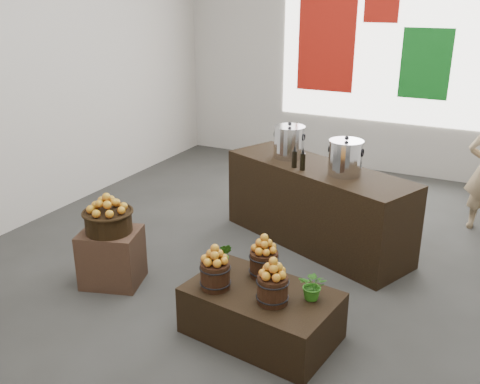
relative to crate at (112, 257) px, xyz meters
The scene contains 22 objects.
ground 1.65m from the crate, 46.65° to the left, with size 7.00×7.00×0.00m, color #353532.
back_wall 5.12m from the crate, 76.56° to the left, with size 6.00×0.04×4.00m, color #B7B1A8.
back_opening 5.17m from the crate, 73.07° to the left, with size 3.20×0.02×2.40m, color white.
deco_red_left 4.96m from the crate, 83.63° to the left, with size 0.90×0.04×1.40m, color #B1170D.
deco_green_right 5.27m from the crate, 66.55° to the left, with size 0.70×0.04×1.00m, color #106A1C.
deco_red_upper 5.33m from the crate, 74.17° to the left, with size 0.50×0.04×0.50m, color #B1170D.
crate is the anchor object (origin of this frame).
wicker_basket 0.37m from the crate, ahead, with size 0.44×0.44×0.20m, color black.
apples_in_basket 0.56m from the crate, ahead, with size 0.34×0.34×0.18m, color #A6051E, non-canonical shape.
display_table 1.65m from the crate, ahead, with size 1.19×0.74×0.41m, color black.
apple_bucket_front_left 1.33m from the crate, 10.74° to the right, with size 0.24×0.24×0.22m, color black.
apples_in_bucket_front_left 1.38m from the crate, 10.74° to the right, with size 0.18×0.18×0.16m, color #A6051E, non-canonical shape.
apple_bucket_front_right 1.82m from the crate, ahead, with size 0.24×0.24×0.22m, color black.
apples_in_bucket_front_right 1.86m from the crate, ahead, with size 0.18×0.18×0.16m, color #A6051E, non-canonical shape.
apple_bucket_rear 1.58m from the crate, ahead, with size 0.24×0.24×0.22m, color black.
apples_in_bucket_rear 1.62m from the crate, ahead, with size 0.18×0.18×0.16m, color #A6051E, non-canonical shape.
herb_garnish_right 2.07m from the crate, ahead, with size 0.22×0.19×0.25m, color #266815.
herb_garnish_left 1.23m from the crate, ahead, with size 0.13×0.11×0.24m, color #266815.
counter 2.27m from the crate, 49.94° to the left, with size 2.21×0.70×0.90m, color black.
stock_pot_left 2.32m from the crate, 61.40° to the left, with size 0.34×0.34×0.34m, color silver.
stock_pot_center 2.52m from the crate, 41.87° to the left, with size 0.34×0.34×0.34m, color silver.
oil_cruets 2.19m from the crate, 48.12° to the left, with size 0.16×0.06×0.25m, color black, non-canonical shape.
Camera 1 is at (2.06, -4.73, 2.66)m, focal length 40.00 mm.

